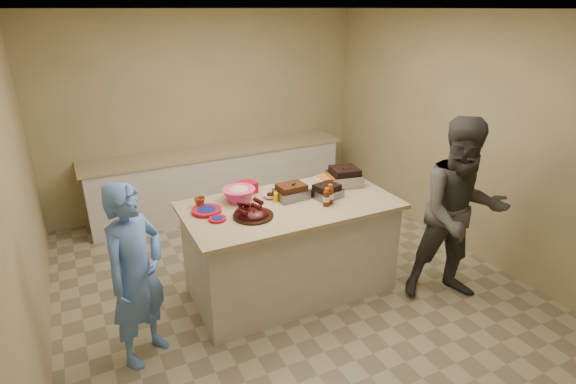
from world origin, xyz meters
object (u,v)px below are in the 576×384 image
coleslaw_bowl (239,201)px  bbq_bottle_b (330,204)px  plastic_cup (200,207)px  rib_platter (253,217)px  bbq_bottle_a (326,206)px  roasting_pan (344,184)px  guest_gray (447,294)px  island (290,288)px  guest_blue (148,353)px  mustard_bottle (276,202)px

coleslaw_bowl → bbq_bottle_b: 0.88m
coleslaw_bowl → plastic_cup: bearing=175.5°
rib_platter → bbq_bottle_a: bbq_bottle_a is taller
coleslaw_bowl → plastic_cup: (-0.38, 0.03, -0.00)m
bbq_bottle_a → roasting_pan: bearing=40.2°
guest_gray → island: bearing=173.5°
roasting_pan → guest_blue: 2.49m
rib_platter → plastic_cup: rib_platter is taller
bbq_bottle_b → guest_blue: (-1.84, -0.12, -0.97)m
bbq_bottle_b → guest_blue: bbq_bottle_b is taller
rib_platter → coleslaw_bowl: size_ratio=1.15×
guest_blue → roasting_pan: bearing=-25.2°
plastic_cup → rib_platter: bearing=-48.7°
guest_blue → coleslaw_bowl: bearing=-9.7°
bbq_bottle_a → guest_blue: size_ratio=0.12×
bbq_bottle_a → guest_blue: (-1.78, -0.09, -0.97)m
island → guest_blue: (-1.51, -0.30, 0.00)m
plastic_cup → roasting_pan: bearing=-4.4°
mustard_bottle → guest_gray: bearing=-31.4°
island → coleslaw_bowl: (-0.42, 0.28, 0.97)m
roasting_pan → rib_platter: bearing=-154.8°
plastic_cup → island: bearing=-21.0°
mustard_bottle → plastic_cup: mustard_bottle is taller
roasting_pan → bbq_bottle_b: (-0.40, -0.36, 0.00)m
coleslaw_bowl → bbq_bottle_b: bearing=-30.9°
roasting_pan → bbq_bottle_a: bearing=-128.8°
guest_blue → guest_gray: (2.90, -0.52, 0.00)m
roasting_pan → bbq_bottle_a: bbq_bottle_a is taller
guest_blue → plastic_cup: bearing=2.9°
roasting_pan → guest_gray: (0.65, -1.00, -0.97)m
rib_platter → guest_blue: size_ratio=0.24×
coleslaw_bowl → plastic_cup: size_ratio=3.08×
island → guest_blue: 1.53m
rib_platter → mustard_bottle: bearing=33.0°
coleslaw_bowl → guest_blue: coleslaw_bowl is taller
plastic_cup → guest_gray: plastic_cup is taller
roasting_pan → guest_gray: roasting_pan is taller
rib_platter → guest_gray: (1.82, -0.70, -0.97)m
rib_platter → plastic_cup: bearing=131.3°
island → bbq_bottle_b: (0.33, -0.17, 0.97)m
coleslaw_bowl → bbq_bottle_a: 0.84m
guest_blue → guest_gray: 2.94m
bbq_bottle_a → plastic_cup: 1.19m
coleslaw_bowl → guest_gray: bearing=-31.0°
bbq_bottle_a → guest_gray: (1.11, -0.61, -0.97)m
coleslaw_bowl → mustard_bottle: size_ratio=2.66×
rib_platter → bbq_bottle_a: bearing=-7.6°
plastic_cup → bbq_bottle_a: bearing=-25.4°
bbq_bottle_b → guest_blue: size_ratio=0.13×
island → bbq_bottle_a: 1.03m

